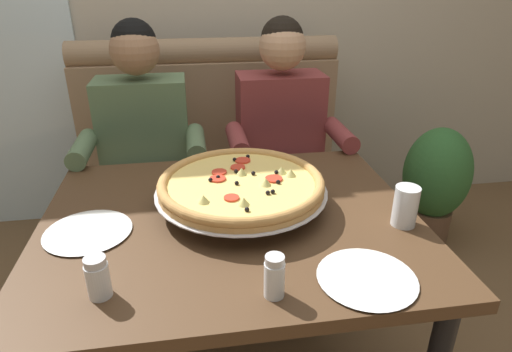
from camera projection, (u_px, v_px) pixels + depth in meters
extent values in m
cube|color=#937556|center=(217.00, 223.00, 2.31)|extent=(1.42, 0.60, 0.46)
cube|color=#937556|center=(209.00, 119.00, 2.46)|extent=(1.42, 0.18, 0.65)
cylinder|color=#937556|center=(206.00, 52.00, 2.30)|extent=(1.42, 0.14, 0.14)
cube|color=#4C331E|center=(231.00, 223.00, 1.36)|extent=(1.17, 0.95, 0.04)
cylinder|color=black|center=(101.00, 259.00, 1.82)|extent=(0.06, 0.06, 0.71)
cylinder|color=black|center=(337.00, 238.00, 1.96)|extent=(0.06, 0.06, 0.71)
cube|color=#2D3342|center=(147.00, 200.00, 1.91)|extent=(0.34, 0.40, 0.15)
cylinder|color=#2D3342|center=(126.00, 294.00, 1.80)|extent=(0.11, 0.11, 0.46)
cylinder|color=#2D3342|center=(175.00, 289.00, 1.83)|extent=(0.11, 0.11, 0.46)
cube|color=#56704C|center=(145.00, 139.00, 2.02)|extent=(0.40, 0.22, 0.56)
cylinder|color=#56704C|center=(83.00, 149.00, 1.77)|extent=(0.08, 0.28, 0.08)
cylinder|color=#56704C|center=(196.00, 143.00, 1.83)|extent=(0.08, 0.28, 0.08)
sphere|color=#997051|center=(135.00, 50.00, 1.83)|extent=(0.21, 0.21, 0.21)
sphere|color=black|center=(134.00, 41.00, 1.82)|extent=(0.19, 0.19, 0.19)
cube|color=#2D3342|center=(288.00, 189.00, 2.00)|extent=(0.34, 0.40, 0.15)
cylinder|color=#2D3342|center=(276.00, 279.00, 1.89)|extent=(0.11, 0.11, 0.46)
cylinder|color=#2D3342|center=(320.00, 274.00, 1.92)|extent=(0.11, 0.11, 0.46)
cube|color=brown|center=(279.00, 132.00, 2.11)|extent=(0.40, 0.22, 0.56)
cylinder|color=brown|center=(238.00, 140.00, 1.86)|extent=(0.08, 0.28, 0.08)
cylinder|color=brown|center=(340.00, 135.00, 1.92)|extent=(0.08, 0.28, 0.08)
sphere|color=tan|center=(282.00, 46.00, 1.92)|extent=(0.21, 0.21, 0.21)
sphere|color=black|center=(282.00, 38.00, 1.91)|extent=(0.19, 0.19, 0.19)
cylinder|color=silver|center=(248.00, 221.00, 1.28)|extent=(0.01, 0.01, 0.06)
cylinder|color=silver|center=(202.00, 191.00, 1.46)|extent=(0.01, 0.01, 0.06)
cylinder|color=silver|center=(275.00, 186.00, 1.49)|extent=(0.01, 0.01, 0.06)
torus|color=silver|center=(241.00, 192.00, 1.40)|extent=(0.30, 0.30, 0.01)
cylinder|color=silver|center=(241.00, 190.00, 1.40)|extent=(0.55, 0.55, 0.00)
cylinder|color=tan|center=(241.00, 187.00, 1.39)|extent=(0.53, 0.53, 0.02)
torus|color=tan|center=(241.00, 182.00, 1.38)|extent=(0.53, 0.53, 0.03)
cylinder|color=#EFCC6B|center=(241.00, 183.00, 1.39)|extent=(0.47, 0.47, 0.01)
cylinder|color=red|center=(232.00, 198.00, 1.28)|extent=(0.05, 0.05, 0.01)
cylinder|color=red|center=(243.00, 161.00, 1.53)|extent=(0.05, 0.05, 0.01)
cylinder|color=red|center=(219.00, 172.00, 1.44)|extent=(0.05, 0.05, 0.01)
cylinder|color=red|center=(218.00, 179.00, 1.40)|extent=(0.05, 0.05, 0.01)
cylinder|color=red|center=(238.00, 167.00, 1.48)|extent=(0.05, 0.05, 0.01)
cylinder|color=red|center=(274.00, 179.00, 1.40)|extent=(0.06, 0.06, 0.01)
sphere|color=black|center=(235.00, 159.00, 1.53)|extent=(0.01, 0.01, 0.01)
sphere|color=black|center=(253.00, 173.00, 1.43)|extent=(0.01, 0.01, 0.01)
sphere|color=black|center=(278.00, 182.00, 1.37)|extent=(0.01, 0.01, 0.01)
sphere|color=black|center=(276.00, 172.00, 1.43)|extent=(0.01, 0.01, 0.01)
sphere|color=black|center=(247.00, 209.00, 1.21)|extent=(0.01, 0.01, 0.01)
sphere|color=black|center=(218.00, 177.00, 1.40)|extent=(0.01, 0.01, 0.01)
sphere|color=black|center=(268.00, 193.00, 1.30)|extent=(0.01, 0.01, 0.01)
sphere|color=black|center=(236.00, 171.00, 1.44)|extent=(0.01, 0.01, 0.01)
sphere|color=black|center=(248.00, 156.00, 1.56)|extent=(0.01, 0.01, 0.01)
sphere|color=black|center=(210.00, 180.00, 1.38)|extent=(0.01, 0.01, 0.01)
sphere|color=black|center=(273.00, 192.00, 1.31)|extent=(0.01, 0.01, 0.01)
sphere|color=black|center=(237.00, 183.00, 1.36)|extent=(0.01, 0.01, 0.01)
cone|color=#CCC675|center=(282.00, 170.00, 1.44)|extent=(0.04, 0.04, 0.02)
cone|color=#CCC675|center=(242.00, 171.00, 1.43)|extent=(0.04, 0.04, 0.02)
cone|color=#CCC675|center=(244.00, 201.00, 1.24)|extent=(0.04, 0.04, 0.02)
cone|color=#CCC675|center=(266.00, 182.00, 1.36)|extent=(0.04, 0.04, 0.02)
cone|color=#CCC675|center=(204.00, 199.00, 1.25)|extent=(0.04, 0.04, 0.02)
cone|color=#CCC675|center=(291.00, 173.00, 1.42)|extent=(0.04, 0.04, 0.02)
cylinder|color=white|center=(98.00, 281.00, 1.01)|extent=(0.06, 0.06, 0.09)
cylinder|color=#A82D19|center=(100.00, 289.00, 1.02)|extent=(0.05, 0.05, 0.04)
cylinder|color=silver|center=(95.00, 262.00, 0.99)|extent=(0.05, 0.05, 0.02)
cylinder|color=white|center=(274.00, 280.00, 1.01)|extent=(0.05, 0.05, 0.09)
cylinder|color=silver|center=(274.00, 288.00, 1.02)|extent=(0.04, 0.04, 0.04)
cylinder|color=silver|center=(275.00, 260.00, 0.99)|extent=(0.05, 0.05, 0.02)
cylinder|color=white|center=(88.00, 232.00, 1.27)|extent=(0.18, 0.18, 0.01)
cone|color=white|center=(88.00, 229.00, 1.27)|extent=(0.25, 0.25, 0.01)
cylinder|color=white|center=(367.00, 278.00, 1.08)|extent=(0.17, 0.17, 0.01)
cone|color=white|center=(367.00, 275.00, 1.08)|extent=(0.25, 0.25, 0.01)
cylinder|color=silver|center=(405.00, 206.00, 1.29)|extent=(0.07, 0.07, 0.13)
cylinder|color=white|center=(404.00, 214.00, 1.30)|extent=(0.06, 0.06, 0.07)
cylinder|color=black|center=(35.00, 158.00, 3.15)|extent=(0.02, 0.02, 0.44)
cylinder|color=black|center=(32.00, 146.00, 3.35)|extent=(0.02, 0.02, 0.44)
cylinder|color=black|center=(7.00, 126.00, 3.09)|extent=(0.40, 0.40, 0.02)
cylinder|color=brown|center=(427.00, 225.00, 2.52)|extent=(0.24, 0.24, 0.22)
ellipsoid|color=#336B33|center=(437.00, 173.00, 2.38)|extent=(0.36, 0.36, 0.52)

